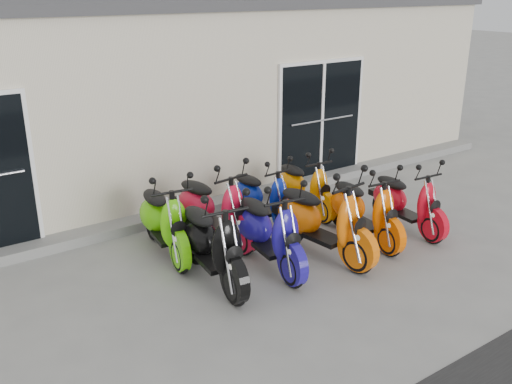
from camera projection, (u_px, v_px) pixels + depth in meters
ground at (280, 253)px, 8.12m from camera, size 80.00×80.00×0.00m
building at (126, 90)px, 11.57m from camera, size 14.00×6.00×3.20m
roof_cap at (119, 3)px, 11.00m from camera, size 14.20×6.20×0.16m
front_step at (208, 206)px, 9.64m from camera, size 14.00×0.40×0.15m
door_right at (321, 117)px, 10.76m from camera, size 2.02×0.08×2.22m
scooter_front_black at (211, 233)px, 7.11m from camera, size 0.89×1.93×1.38m
scooter_front_blue at (268, 221)px, 7.50m from camera, size 0.88×1.88×1.34m
scooter_front_orange_a at (322, 210)px, 7.78m from camera, size 0.89×1.97×1.41m
scooter_front_orange_b at (365, 201)px, 8.30m from camera, size 0.81×1.77×1.27m
scooter_front_red at (408, 193)px, 8.68m from camera, size 0.74×1.69×1.21m
scooter_back_green at (163, 211)px, 7.86m from camera, size 0.89×1.86×1.32m
scooter_back_red at (213, 199)px, 8.27m from camera, size 0.90×1.90×1.35m
scooter_back_blue at (262, 189)px, 8.90m from camera, size 0.71×1.65×1.19m
scooter_back_yellow at (305, 179)px, 9.36m from camera, size 0.68×1.64×1.18m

